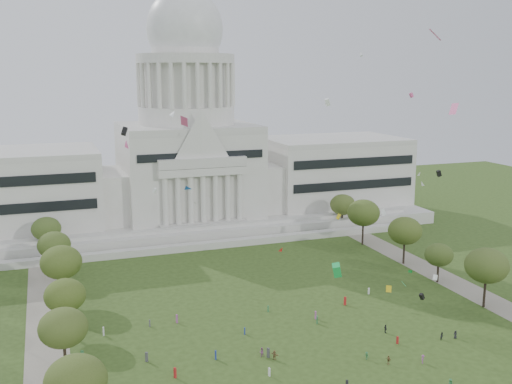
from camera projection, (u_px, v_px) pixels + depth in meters
name	position (u px, v px, depth m)	size (l,w,h in m)	color
ground	(344.00, 377.00, 102.93)	(400.00, 400.00, 0.00)	#304718
capitol	(188.00, 160.00, 203.41)	(160.00, 64.50, 91.30)	beige
path_left	(47.00, 345.00, 114.72)	(8.00, 160.00, 0.04)	gray
path_right	(461.00, 286.00, 146.51)	(8.00, 160.00, 0.04)	gray
row_tree_l_1	(76.00, 381.00, 83.85)	(8.86, 8.86, 12.59)	black
row_tree_l_2	(63.00, 328.00, 102.32)	(8.42, 8.42, 11.97)	black
row_tree_r_2	(487.00, 266.00, 131.76)	(9.55, 9.55, 13.58)	black
row_tree_l_3	(65.00, 295.00, 118.03)	(8.12, 8.12, 11.55)	black
row_tree_r_3	(439.00, 255.00, 148.07)	(7.01, 7.01, 9.98)	black
row_tree_l_4	(61.00, 262.00, 134.88)	(9.29, 9.29, 13.21)	black
row_tree_r_4	(405.00, 231.00, 162.12)	(9.19, 9.19, 13.06)	black
row_tree_l_5	(54.00, 245.00, 151.85)	(8.33, 8.33, 11.85)	black
row_tree_r_5	(364.00, 213.00, 180.17)	(9.82, 9.82, 13.96)	black
row_tree_l_6	(46.00, 229.00, 168.07)	(8.19, 8.19, 11.64)	black
row_tree_r_6	(343.00, 205.00, 197.83)	(8.42, 8.42, 11.97)	black
person_0	(455.00, 335.00, 117.62)	(0.80, 0.52, 1.64)	#26262B
person_2	(442.00, 336.00, 116.95)	(0.78, 0.48, 1.60)	#26262B
person_3	(367.00, 356.00, 108.98)	(0.98, 0.50, 1.51)	#33723F
person_4	(388.00, 360.00, 107.21)	(0.98, 0.54, 1.68)	olive
person_5	(274.00, 355.00, 108.99)	(1.62, 0.64, 1.75)	olive
person_6	(450.00, 384.00, 98.61)	(0.93, 0.60, 1.90)	#33723F
person_8	(262.00, 352.00, 110.13)	(0.86, 0.53, 1.77)	#994C8C
person_9	(423.00, 359.00, 107.52)	(1.05, 0.54, 1.63)	#994C8C
person_10	(386.00, 329.00, 120.08)	(1.04, 0.57, 1.78)	#26262B
distant_crowd	(232.00, 348.00, 111.70)	(66.52, 39.25, 1.95)	#B21E1E
kite_swarm	(335.00, 217.00, 108.74)	(89.78, 100.00, 59.44)	white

